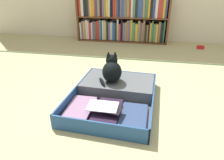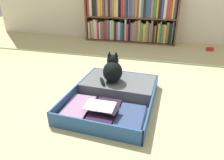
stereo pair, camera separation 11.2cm
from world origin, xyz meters
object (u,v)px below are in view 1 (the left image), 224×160
(black_cat, at_px, (112,70))
(small_red_pouch, at_px, (200,47))
(bookshelf, at_px, (122,18))
(open_suitcase, at_px, (115,93))

(black_cat, relative_size, small_red_pouch, 2.79)
(black_cat, bearing_deg, small_red_pouch, 55.92)
(bookshelf, relative_size, small_red_pouch, 16.08)
(open_suitcase, bearing_deg, black_cat, 115.11)
(bookshelf, relative_size, open_suitcase, 1.72)
(bookshelf, xyz_separation_m, black_cat, (0.19, -1.95, -0.18))
(bookshelf, bearing_deg, small_red_pouch, -10.68)
(open_suitcase, distance_m, small_red_pouch, 2.11)
(black_cat, bearing_deg, bookshelf, 95.45)
(small_red_pouch, bearing_deg, bookshelf, 169.32)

